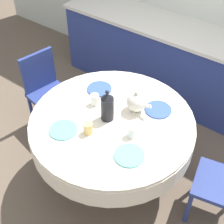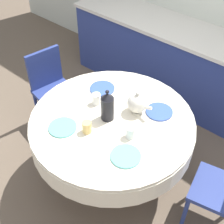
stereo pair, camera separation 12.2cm
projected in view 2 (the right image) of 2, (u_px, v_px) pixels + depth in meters
ground_plane at (112, 175)px, 3.08m from camera, size 12.00×12.00×0.00m
kitchen_counter at (195, 71)px, 3.59m from camera, size 3.24×0.64×0.91m
dining_table at (112, 130)px, 2.64m from camera, size 1.38×1.38×0.77m
chair_right at (52, 86)px, 3.34m from camera, size 0.47×0.47×0.87m
plate_near_left at (63, 127)px, 2.48m from camera, size 0.23×0.23×0.01m
cup_near_left at (87, 127)px, 2.42m from camera, size 0.07×0.07×0.10m
plate_near_right at (126, 156)px, 2.27m from camera, size 0.23×0.23×0.01m
cup_near_right at (130, 132)px, 2.38m from camera, size 0.07×0.07×0.10m
plate_far_left at (102, 88)px, 2.85m from camera, size 0.23×0.23×0.01m
cup_far_left at (96, 99)px, 2.67m from camera, size 0.07×0.07×0.10m
plate_far_right at (159, 112)px, 2.62m from camera, size 0.23×0.23×0.01m
cup_far_right at (137, 106)px, 2.61m from camera, size 0.07×0.07×0.10m
coffee_carafe at (107, 106)px, 2.48m from camera, size 0.11×0.11×0.29m
teapot at (137, 103)px, 2.56m from camera, size 0.23×0.17×0.21m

